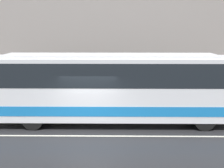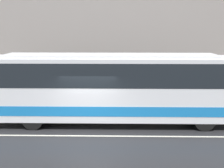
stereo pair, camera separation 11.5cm
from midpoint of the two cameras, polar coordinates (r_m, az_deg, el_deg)
ground_plane at (r=13.63m, az=-4.35°, el=-9.45°), size 60.00×60.00×0.00m
sidewalk at (r=18.93m, az=-2.75°, el=-3.54°), size 60.00×3.14×0.13m
building_facade at (r=20.10m, az=-2.54°, el=12.52°), size 60.00×0.35×11.14m
lane_stripe at (r=13.63m, az=-4.35°, el=-9.43°), size 54.00×0.14×0.01m
transit_bus at (r=14.91m, az=-0.11°, el=-0.17°), size 11.80×2.48×3.35m
pedestrian_waiting at (r=19.80m, az=-11.45°, el=-0.72°), size 0.36×0.36×1.61m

